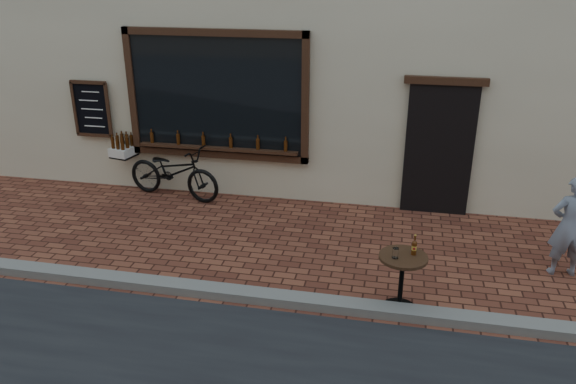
# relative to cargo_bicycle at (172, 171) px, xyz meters

# --- Properties ---
(ground) EXTENTS (90.00, 90.00, 0.00)m
(ground) POSITION_rel_cargo_bicycle_xyz_m (2.73, -3.19, -0.50)
(ground) COLOR #54261B
(ground) RESTS_ON ground
(kerb) EXTENTS (90.00, 0.25, 0.12)m
(kerb) POSITION_rel_cargo_bicycle_xyz_m (2.73, -2.99, -0.44)
(kerb) COLOR slate
(kerb) RESTS_ON ground
(cargo_bicycle) EXTENTS (2.22, 1.03, 1.05)m
(cargo_bicycle) POSITION_rel_cargo_bicycle_xyz_m (0.00, 0.00, 0.00)
(cargo_bicycle) COLOR black
(cargo_bicycle) RESTS_ON ground
(bistro_table) EXTENTS (0.59, 0.59, 1.00)m
(bistro_table) POSITION_rel_cargo_bicycle_xyz_m (4.13, -2.83, 0.04)
(bistro_table) COLOR black
(bistro_table) RESTS_ON ground
(pedestrian) EXTENTS (0.57, 0.41, 1.44)m
(pedestrian) POSITION_rel_cargo_bicycle_xyz_m (6.29, -1.50, 0.22)
(pedestrian) COLOR gray
(pedestrian) RESTS_ON ground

